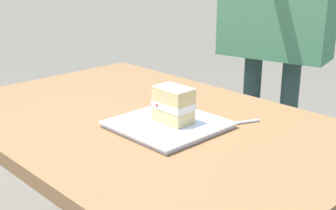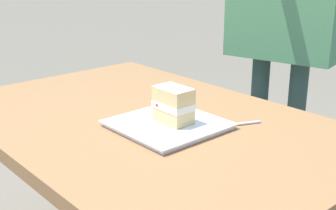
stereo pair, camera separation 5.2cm
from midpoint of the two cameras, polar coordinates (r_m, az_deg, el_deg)
name	(u,v)px [view 1 (the left image)]	position (r m, az deg, el deg)	size (l,w,h in m)	color
patio_table	(146,155)	(1.39, -3.88, -6.27)	(1.24, 0.82, 0.75)	olive
dessert_plate	(168,125)	(1.27, -1.17, -2.49)	(0.28, 0.28, 0.02)	white
cake_slice	(173,105)	(1.25, -0.51, 0.00)	(0.11, 0.08, 0.10)	#E0C17A
dessert_fork	(229,124)	(1.30, 6.43, -2.42)	(0.08, 0.16, 0.01)	silver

